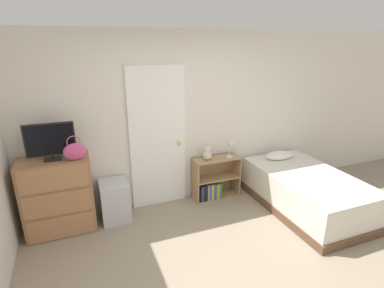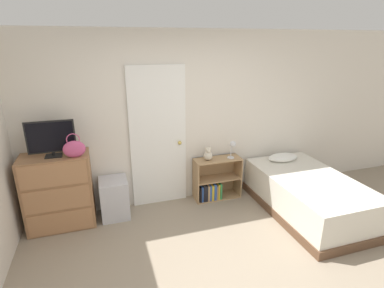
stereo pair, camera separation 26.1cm
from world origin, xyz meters
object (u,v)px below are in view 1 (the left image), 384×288
object	(u,v)px
tv	(50,141)
handbag	(75,151)
storage_bin	(115,201)
dresser	(59,196)
teddy_bear	(207,154)
bookshelf	(213,182)
desk_lamp	(231,145)
bed	(305,191)

from	to	relation	value
tv	handbag	size ratio (longest dim) A/B	1.82
tv	storage_bin	bearing A→B (deg)	3.41
dresser	teddy_bear	distance (m)	2.14
tv	bookshelf	world-z (taller)	tv
tv	desk_lamp	bearing A→B (deg)	1.37
storage_bin	bookshelf	bearing A→B (deg)	2.27
handbag	storage_bin	xyz separation A→B (m)	(0.42, 0.16, -0.84)
handbag	bed	bearing A→B (deg)	-10.54
tv	desk_lamp	xyz separation A→B (m)	(2.49, 0.06, -0.39)
bookshelf	desk_lamp	bearing A→B (deg)	-8.37
tv	desk_lamp	size ratio (longest dim) A/B	2.02
dresser	desk_lamp	world-z (taller)	dresser
dresser	storage_bin	world-z (taller)	dresser
desk_lamp	bed	distance (m)	1.29
handbag	desk_lamp	xyz separation A→B (m)	(2.24, 0.18, -0.27)
handbag	teddy_bear	world-z (taller)	handbag
bookshelf	desk_lamp	distance (m)	0.67
tv	teddy_bear	bearing A→B (deg)	2.73
handbag	storage_bin	world-z (taller)	handbag
storage_bin	bookshelf	world-z (taller)	bookshelf
storage_bin	bed	world-z (taller)	bed
desk_lamp	teddy_bear	bearing A→B (deg)	173.90
handbag	bookshelf	bearing A→B (deg)	6.33
teddy_bear	handbag	bearing A→B (deg)	-173.34
dresser	bookshelf	distance (m)	2.24
handbag	bed	xyz separation A→B (m)	(3.10, -0.58, -0.85)
dresser	handbag	world-z (taller)	handbag
storage_bin	teddy_bear	distance (m)	1.50
teddy_bear	bed	bearing A→B (deg)	-32.42
bookshelf	tv	bearing A→B (deg)	-177.38
bookshelf	bed	size ratio (longest dim) A/B	0.39
teddy_bear	storage_bin	bearing A→B (deg)	-177.59
dresser	storage_bin	bearing A→B (deg)	1.68
tv	handbag	distance (m)	0.31
storage_bin	desk_lamp	distance (m)	1.90
dresser	bed	world-z (taller)	dresser
desk_lamp	bed	xyz separation A→B (m)	(0.87, -0.75, -0.58)
storage_bin	bed	bearing A→B (deg)	-15.32
dresser	teddy_bear	xyz separation A→B (m)	(2.12, 0.08, 0.25)
tv	storage_bin	distance (m)	1.19
handbag	storage_bin	distance (m)	0.96
storage_bin	desk_lamp	size ratio (longest dim) A/B	2.01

